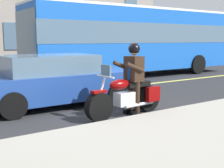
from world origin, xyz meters
TOP-DOWN VIEW (x-y plane):
  - ground_plane at (0.00, 0.00)m, footprint 80.00×80.00m
  - lane_center_stripe at (0.00, -2.00)m, footprint 60.00×0.16m
  - motorcycle_main at (-0.27, 1.48)m, footprint 2.22×0.71m
  - rider_main at (-0.45, 1.46)m, footprint 0.65×0.58m
  - bus_near at (-5.26, -4.47)m, footprint 11.05×2.70m
  - car_silver at (0.73, -0.55)m, footprint 4.60×1.92m

SIDE VIEW (x-z plane):
  - ground_plane at x=0.00m, z-range 0.00..0.00m
  - lane_center_stripe at x=0.00m, z-range 0.00..0.01m
  - motorcycle_main at x=-0.27m, z-range -0.18..1.08m
  - car_silver at x=0.73m, z-range -0.01..1.39m
  - rider_main at x=-0.45m, z-range 0.17..1.91m
  - bus_near at x=-5.26m, z-range 0.22..3.52m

